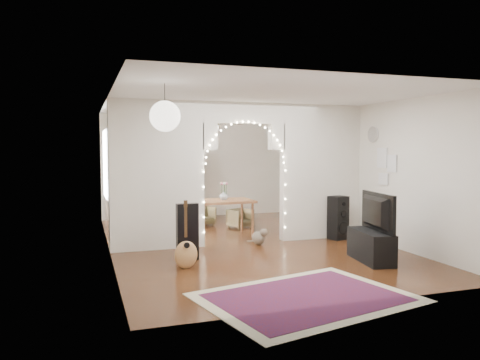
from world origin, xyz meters
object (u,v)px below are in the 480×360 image
object	(u,v)px
media_console	(371,246)
dining_chair_right	(203,216)
floor_speaker	(338,218)
dining_chair_left	(240,218)
acoustic_guitar	(186,244)
bookcase	(170,187)
dining_table	(224,203)

from	to	relation	value
media_console	dining_chair_right	distance (m)	4.63
floor_speaker	dining_chair_left	bearing A→B (deg)	110.79
acoustic_guitar	bookcase	size ratio (longest dim) A/B	0.53
bookcase	dining_chair_left	distance (m)	2.34
bookcase	dining_chair_right	world-z (taller)	bookcase
bookcase	dining_chair_right	distance (m)	1.50
floor_speaker	bookcase	xyz separation A→B (m)	(-2.73, 3.75, 0.40)
acoustic_guitar	bookcase	bearing A→B (deg)	81.98
dining_table	dining_chair_left	world-z (taller)	dining_table
media_console	bookcase	xyz separation A→B (m)	(-2.28, 5.55, 0.59)
media_console	dining_chair_left	size ratio (longest dim) A/B	2.08
bookcase	dining_chair_right	size ratio (longest dim) A/B	3.38
floor_speaker	media_console	distance (m)	1.86
dining_chair_left	dining_chair_right	xyz separation A→B (m)	(-0.74, 0.60, 0.01)
dining_chair_right	dining_table	bearing A→B (deg)	-100.11
dining_chair_left	dining_table	bearing A→B (deg)	-147.94
dining_table	dining_chair_right	bearing A→B (deg)	92.42
dining_chair_left	floor_speaker	bearing A→B (deg)	-72.96
acoustic_guitar	floor_speaker	world-z (taller)	acoustic_guitar
bookcase	media_console	bearing A→B (deg)	-91.11
dining_chair_left	acoustic_guitar	bearing A→B (deg)	-141.58
media_console	dining_table	size ratio (longest dim) A/B	0.82
media_console	dining_table	distance (m)	3.33
dining_table	bookcase	bearing A→B (deg)	102.16
floor_speaker	dining_table	bearing A→B (deg)	136.38
acoustic_guitar	bookcase	world-z (taller)	bookcase
floor_speaker	dining_chair_right	world-z (taller)	floor_speaker
acoustic_guitar	dining_chair_right	xyz separation A→B (m)	(1.21, 3.79, -0.16)
dining_table	floor_speaker	bearing A→B (deg)	-28.57
floor_speaker	acoustic_guitar	bearing A→B (deg)	-175.56
media_console	dining_chair_right	size ratio (longest dim) A/B	2.02
bookcase	dining_table	bearing A→B (deg)	-99.89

